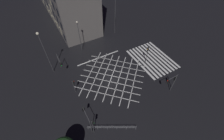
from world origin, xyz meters
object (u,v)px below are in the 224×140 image
at_px(traffic_light_sw_main, 174,81).
at_px(traffic_light_median_north, 74,84).
at_px(traffic_light_nw_cross, 93,125).
at_px(street_lamp_east, 115,11).
at_px(street_lamp_far, 79,33).
at_px(traffic_light_ne_main, 60,62).
at_px(street_lamp_west, 43,47).
at_px(traffic_light_nw_main, 86,116).
at_px(traffic_light_sw_cross, 171,81).
at_px(traffic_light_median_south, 147,52).

bearing_deg(traffic_light_sw_main, traffic_light_median_north, 61.76).
bearing_deg(traffic_light_nw_cross, street_lamp_east, 53.32).
relative_size(traffic_light_median_north, street_lamp_far, 0.42).
height_order(traffic_light_ne_main, street_lamp_east, street_lamp_east).
height_order(traffic_light_median_north, street_lamp_west, street_lamp_west).
distance_m(traffic_light_ne_main, street_lamp_east, 19.13).
relative_size(traffic_light_ne_main, traffic_light_median_north, 1.16).
height_order(traffic_light_nw_main, street_lamp_east, street_lamp_east).
bearing_deg(traffic_light_ne_main, traffic_light_sw_cross, 47.35).
distance_m(traffic_light_nw_cross, traffic_light_sw_cross, 15.57).
bearing_deg(traffic_light_median_south, traffic_light_sw_main, 85.05).
relative_size(traffic_light_ne_main, street_lamp_east, 0.38).
xyz_separation_m(traffic_light_ne_main, street_lamp_west, (1.12, 1.79, 3.91)).
height_order(traffic_light_sw_main, traffic_light_ne_main, traffic_light_sw_main).
xyz_separation_m(traffic_light_median_south, traffic_light_sw_cross, (-8.55, 1.43, 0.01)).
bearing_deg(street_lamp_east, traffic_light_sw_main, 178.73).
bearing_deg(traffic_light_sw_main, traffic_light_nw_cross, 90.45).
height_order(traffic_light_median_north, street_lamp_far, street_lamp_far).
distance_m(traffic_light_sw_main, street_lamp_west, 24.91).
bearing_deg(traffic_light_median_north, traffic_light_ne_main, 95.79).
relative_size(traffic_light_nw_cross, street_lamp_east, 0.39).
xyz_separation_m(traffic_light_median_south, traffic_light_median_north, (-0.05, 16.90, -0.63)).
bearing_deg(traffic_light_sw_main, traffic_light_ne_main, 48.21).
relative_size(traffic_light_median_south, street_lamp_east, 0.41).
xyz_separation_m(traffic_light_nw_main, traffic_light_median_north, (7.18, -0.44, -0.54)).
xyz_separation_m(traffic_light_sw_cross, street_lamp_far, (19.57, 9.79, 2.14)).
bearing_deg(street_lamp_west, traffic_light_median_south, -110.97).
distance_m(traffic_light_median_north, street_lamp_far, 12.74).
height_order(traffic_light_nw_cross, traffic_light_median_north, traffic_light_nw_cross).
xyz_separation_m(traffic_light_sw_main, traffic_light_median_north, (8.67, 16.14, -0.48)).
relative_size(traffic_light_sw_main, traffic_light_sw_cross, 0.97).
bearing_deg(street_lamp_far, traffic_light_nw_cross, 163.77).
relative_size(traffic_light_nw_main, street_lamp_west, 0.40).
distance_m(traffic_light_sw_main, street_lamp_far, 22.45).
xyz_separation_m(traffic_light_nw_cross, street_lamp_far, (19.85, -5.78, 2.33)).
relative_size(traffic_light_nw_main, traffic_light_median_north, 1.19).
distance_m(traffic_light_median_south, traffic_light_median_north, 16.91).
xyz_separation_m(traffic_light_nw_cross, traffic_light_sw_main, (0.13, -16.24, 0.03)).
xyz_separation_m(traffic_light_median_south, traffic_light_nw_main, (-7.23, 17.34, -0.09)).
bearing_deg(traffic_light_median_south, street_lamp_east, -88.90).
bearing_deg(traffic_light_nw_main, traffic_light_sw_cross, -94.77).
height_order(traffic_light_ne_main, traffic_light_sw_cross, traffic_light_sw_cross).
relative_size(traffic_light_sw_cross, street_lamp_east, 0.40).
bearing_deg(street_lamp_far, traffic_light_sw_main, -152.06).
bearing_deg(street_lamp_far, traffic_light_median_north, 152.81).
distance_m(traffic_light_ne_main, street_lamp_far, 8.22).
xyz_separation_m(traffic_light_nw_main, street_lamp_west, (14.63, 1.99, 3.86)).
xyz_separation_m(traffic_light_median_north, street_lamp_west, (7.46, 2.43, 4.40)).
bearing_deg(traffic_light_sw_cross, street_lamp_east, -93.01).
xyz_separation_m(traffic_light_median_north, street_lamp_east, (13.68, -16.64, 4.18)).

